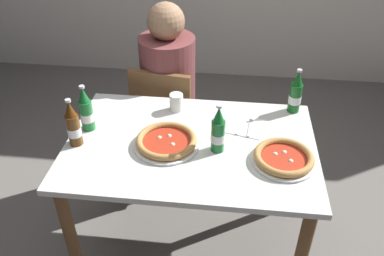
{
  "coord_description": "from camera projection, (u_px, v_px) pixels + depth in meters",
  "views": [
    {
      "loc": [
        0.18,
        -1.51,
        1.92
      ],
      "look_at": [
        0.0,
        0.05,
        0.8
      ],
      "focal_mm": 37.18,
      "sensor_mm": 36.0,
      "label": 1
    }
  ],
  "objects": [
    {
      "name": "beer_bottle_right",
      "position": [
        73.0,
        126.0,
        1.85
      ],
      "size": [
        0.07,
        0.07,
        0.25
      ],
      "color": "#512D0F",
      "rests_on": "dining_table_main"
    },
    {
      "name": "pizza_margherita_near",
      "position": [
        284.0,
        158.0,
        1.79
      ],
      "size": [
        0.29,
        0.29,
        0.04
      ],
      "color": "white",
      "rests_on": "dining_table_main"
    },
    {
      "name": "ground_plane",
      "position": [
        191.0,
        243.0,
        2.35
      ],
      "size": [
        8.0,
        8.0,
        0.0
      ],
      "primitive_type": "plane",
      "color": "slate"
    },
    {
      "name": "chair_behind_table",
      "position": [
        167.0,
        116.0,
        2.59
      ],
      "size": [
        0.45,
        0.45,
        0.85
      ],
      "rotation": [
        0.0,
        0.0,
        3.0
      ],
      "color": "brown",
      "rests_on": "ground_plane"
    },
    {
      "name": "pizza_marinara_far",
      "position": [
        167.0,
        141.0,
        1.89
      ],
      "size": [
        0.32,
        0.32,
        0.04
      ],
      "color": "white",
      "rests_on": "dining_table_main"
    },
    {
      "name": "dining_table_main",
      "position": [
        191.0,
        160.0,
        1.98
      ],
      "size": [
        1.2,
        0.8,
        0.75
      ],
      "color": "silver",
      "rests_on": "ground_plane"
    },
    {
      "name": "napkin_with_cutlery",
      "position": [
        246.0,
        126.0,
        2.02
      ],
      "size": [
        0.22,
        0.22,
        0.01
      ],
      "color": "white",
      "rests_on": "dining_table_main"
    },
    {
      "name": "beer_bottle_left",
      "position": [
        296.0,
        94.0,
        2.09
      ],
      "size": [
        0.07,
        0.07,
        0.25
      ],
      "color": "#14591E",
      "rests_on": "dining_table_main"
    },
    {
      "name": "beer_bottle_extra",
      "position": [
        218.0,
        132.0,
        1.81
      ],
      "size": [
        0.07,
        0.07,
        0.25
      ],
      "color": "#196B2D",
      "rests_on": "dining_table_main"
    },
    {
      "name": "beer_bottle_center",
      "position": [
        86.0,
        111.0,
        1.95
      ],
      "size": [
        0.07,
        0.07,
        0.25
      ],
      "color": "#196B2D",
      "rests_on": "dining_table_main"
    },
    {
      "name": "diner_seated",
      "position": [
        169.0,
        99.0,
        2.57
      ],
      "size": [
        0.34,
        0.34,
        1.21
      ],
      "color": "#2D3342",
      "rests_on": "ground_plane"
    },
    {
      "name": "paper_cup",
      "position": [
        176.0,
        102.0,
        2.13
      ],
      "size": [
        0.07,
        0.07,
        0.09
      ],
      "primitive_type": "cylinder",
      "color": "white",
      "rests_on": "dining_table_main"
    }
  ]
}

